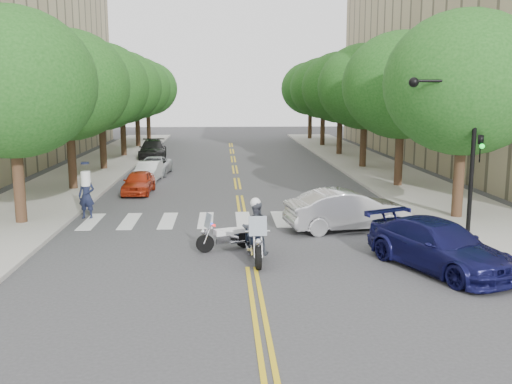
{
  "coord_description": "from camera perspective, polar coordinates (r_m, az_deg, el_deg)",
  "views": [
    {
      "loc": [
        -0.83,
        -16.49,
        5.23
      ],
      "look_at": [
        0.48,
        5.72,
        1.3
      ],
      "focal_mm": 40.0,
      "sensor_mm": 36.0,
      "label": 1
    }
  ],
  "objects": [
    {
      "name": "sidewalk_left",
      "position": [
        39.79,
        -15.94,
        2.18
      ],
      "size": [
        5.0,
        60.0,
        0.15
      ],
      "primitive_type": "cube",
      "color": "#9E9991",
      "rests_on": "ground"
    },
    {
      "name": "parked_car_d",
      "position": [
        45.55,
        -10.28,
        4.19
      ],
      "size": [
        2.46,
        5.24,
        1.48
      ],
      "primitive_type": "imported",
      "rotation": [
        0.0,
        0.0,
        0.08
      ],
      "color": "black",
      "rests_on": "ground"
    },
    {
      "name": "tree_r_2",
      "position": [
        39.68,
        10.85,
        10.3
      ],
      "size": [
        6.4,
        6.4,
        8.45
      ],
      "color": "#382316",
      "rests_on": "ground"
    },
    {
      "name": "traffic_signal_pole",
      "position": [
        21.8,
        19.83,
        5.46
      ],
      "size": [
        2.82,
        0.42,
        6.0
      ],
      "color": "black",
      "rests_on": "ground"
    },
    {
      "name": "parked_car_e",
      "position": [
        46.55,
        -10.13,
        4.18
      ],
      "size": [
        1.78,
        3.81,
        1.26
      ],
      "primitive_type": "imported",
      "rotation": [
        0.0,
        0.0,
        -0.08
      ],
      "color": "gray",
      "rests_on": "ground"
    },
    {
      "name": "parked_car_b",
      "position": [
        34.13,
        -10.7,
        2.01
      ],
      "size": [
        1.54,
        3.63,
        1.16
      ],
      "primitive_type": "imported",
      "rotation": [
        0.0,
        0.0,
        -0.09
      ],
      "color": "silver",
      "rests_on": "ground"
    },
    {
      "name": "ground",
      "position": [
        17.32,
        -0.47,
        -7.55
      ],
      "size": [
        140.0,
        140.0,
        0.0
      ],
      "primitive_type": "plane",
      "color": "#38383A",
      "rests_on": "ground"
    },
    {
      "name": "sidewalk_right",
      "position": [
        40.19,
        11.56,
        2.44
      ],
      "size": [
        5.0,
        60.0,
        0.15
      ],
      "primitive_type": "cube",
      "color": "#9E9991",
      "rests_on": "ground"
    },
    {
      "name": "officer_standing",
      "position": [
        24.7,
        -16.59,
        -0.37
      ],
      "size": [
        0.78,
        0.59,
        1.91
      ],
      "primitive_type": "imported",
      "rotation": [
        0.0,
        0.0,
        -0.21
      ],
      "color": "#161B33",
      "rests_on": "ground"
    },
    {
      "name": "convertible",
      "position": [
        21.98,
        9.18,
        -1.8
      ],
      "size": [
        4.94,
        2.43,
        1.56
      ],
      "primitive_type": "imported",
      "rotation": [
        0.0,
        0.0,
        1.74
      ],
      "color": "#B3B3B5",
      "rests_on": "ground"
    },
    {
      "name": "motorcycle_parked",
      "position": [
        19.15,
        -2.62,
        -4.44
      ],
      "size": [
        1.94,
        0.99,
        1.3
      ],
      "rotation": [
        0.0,
        0.0,
        1.95
      ],
      "color": "black",
      "rests_on": "ground"
    },
    {
      "name": "tree_l_4",
      "position": [
        55.07,
        -11.88,
        10.14
      ],
      "size": [
        6.4,
        6.4,
        8.45
      ],
      "color": "#382316",
      "rests_on": "ground"
    },
    {
      "name": "parked_car_a",
      "position": [
        30.17,
        -11.66,
        0.97
      ],
      "size": [
        1.52,
        3.53,
        1.19
      ],
      "primitive_type": "imported",
      "rotation": [
        0.0,
        0.0,
        -0.03
      ],
      "color": "#B52E13",
      "rests_on": "ground"
    },
    {
      "name": "parked_car_c",
      "position": [
        36.81,
        -10.17,
        2.58
      ],
      "size": [
        2.15,
        4.2,
        1.14
      ],
      "primitive_type": "imported",
      "rotation": [
        0.0,
        0.0,
        -0.07
      ],
      "color": "#B8BCC1",
      "rests_on": "ground"
    },
    {
      "name": "tree_l_1",
      "position": [
        31.52,
        -18.31,
        10.11
      ],
      "size": [
        6.4,
        6.4,
        8.45
      ],
      "color": "#382316",
      "rests_on": "ground"
    },
    {
      "name": "tree_l_3",
      "position": [
        47.17,
        -13.31,
        10.14
      ],
      "size": [
        6.4,
        6.4,
        8.45
      ],
      "color": "#382316",
      "rests_on": "ground"
    },
    {
      "name": "tree_l_0",
      "position": [
        23.87,
        -23.25,
        10.0
      ],
      "size": [
        6.4,
        6.4,
        8.45
      ],
      "color": "#382316",
      "rests_on": "ground"
    },
    {
      "name": "motorcycle_police",
      "position": [
        17.83,
        -0.07,
        -4.06
      ],
      "size": [
        0.85,
        2.47,
        2.01
      ],
      "rotation": [
        0.0,
        0.0,
        3.17
      ],
      "color": "black",
      "rests_on": "ground"
    },
    {
      "name": "tree_l_5",
      "position": [
        63.0,
        -10.81,
        10.13
      ],
      "size": [
        6.4,
        6.4,
        8.45
      ],
      "color": "#382316",
      "rests_on": "ground"
    },
    {
      "name": "tree_r_1",
      "position": [
        31.98,
        14.39,
        10.29
      ],
      "size": [
        6.4,
        6.4,
        8.45
      ],
      "color": "#382316",
      "rests_on": "ground"
    },
    {
      "name": "tree_r_3",
      "position": [
        47.48,
        8.47,
        10.29
      ],
      "size": [
        6.4,
        6.4,
        8.45
      ],
      "color": "#382316",
      "rests_on": "ground"
    },
    {
      "name": "tree_r_4",
      "position": [
        55.34,
        6.76,
        10.28
      ],
      "size": [
        6.4,
        6.4,
        8.45
      ],
      "color": "#382316",
      "rests_on": "ground"
    },
    {
      "name": "tree_r_0",
      "position": [
        24.47,
        20.13,
        10.18
      ],
      "size": [
        6.4,
        6.4,
        8.45
      ],
      "color": "#382316",
      "rests_on": "ground"
    },
    {
      "name": "sedan_blue",
      "position": [
        17.8,
        17.8,
        -5.14
      ],
      "size": [
        3.87,
        5.39,
        1.45
      ],
      "primitive_type": "imported",
      "rotation": [
        0.0,
        0.0,
        0.41
      ],
      "color": "#0F1040",
      "rests_on": "ground"
    },
    {
      "name": "tree_l_2",
      "position": [
        39.31,
        -15.31,
        10.14
      ],
      "size": [
        6.4,
        6.4,
        8.45
      ],
      "color": "#382316",
      "rests_on": "ground"
    },
    {
      "name": "tree_r_5",
      "position": [
        63.23,
        5.47,
        10.26
      ],
      "size": [
        6.4,
        6.4,
        8.45
      ],
      "color": "#382316",
      "rests_on": "ground"
    }
  ]
}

